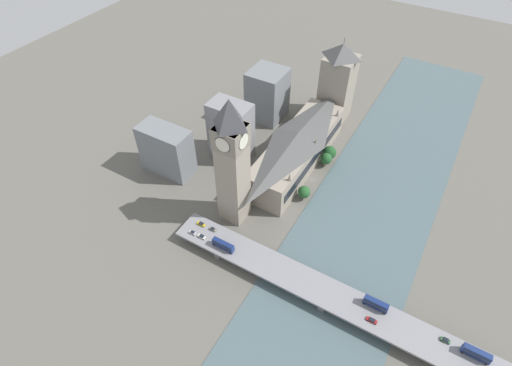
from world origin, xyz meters
TOP-DOWN VIEW (x-y plane):
  - ground_plane at (0.00, 0.00)m, footprint 600.00×600.00m
  - river_water at (-38.54, 0.00)m, footprint 65.08×360.00m
  - parliament_hall at (15.00, -8.00)m, footprint 24.46×89.07m
  - clock_tower at (25.81, 47.02)m, footprint 14.20×14.20m
  - victoria_tower at (15.05, -66.46)m, footprint 19.85×19.85m
  - road_bridge at (-38.54, 69.61)m, footprint 162.15×16.21m
  - double_decker_bus_lead at (16.10, 72.83)m, footprint 11.85×2.58m
  - double_decker_bus_mid at (-100.79, 66.21)m, footprint 10.96×2.65m
  - double_decker_bus_rear at (-59.12, 65.62)m, footprint 11.06×2.64m
  - car_northbound_lead at (34.32, 66.37)m, footprint 4.74×1.92m
  - car_northbound_mid at (34.80, 73.26)m, footprint 3.81×1.80m
  - car_northbound_tail at (-60.12, 72.59)m, footprint 4.66×1.82m
  - car_southbound_lead at (29.25, 72.96)m, footprint 4.36×1.86m
  - car_southbound_mid at (27.17, 66.15)m, footprint 3.82×1.76m
  - car_southbound_tail at (-89.31, 65.66)m, footprint 3.83×1.79m
  - city_block_west at (54.89, 4.73)m, footprint 25.33×15.96m
  - city_block_center at (55.70, -42.85)m, footprint 23.44×23.89m
  - city_block_east at (80.19, 36.31)m, footprint 31.22×15.39m
  - tree_embankment_near at (-1.51, -20.17)m, footprint 8.32×8.32m
  - tree_embankment_mid at (-1.81, 17.07)m, footprint 7.16×7.16m
  - tree_embankment_far at (-1.64, -15.19)m, footprint 7.11×7.11m

SIDE VIEW (x-z plane):
  - ground_plane at x=0.00m, z-range 0.00..0.00m
  - river_water at x=-38.54m, z-range 0.00..0.30m
  - road_bridge at x=-38.54m, z-range 1.95..8.02m
  - tree_embankment_mid at x=-1.81m, z-range 0.83..9.67m
  - tree_embankment_far at x=-1.64m, z-range 1.14..10.56m
  - car_northbound_tail at x=-60.12m, z-range 6.07..7.38m
  - car_northbound_lead at x=34.32m, z-range 6.07..7.43m
  - car_southbound_mid at x=27.17m, z-range 6.07..7.44m
  - car_northbound_mid at x=34.80m, z-range 6.07..7.49m
  - car_southbound_tail at x=-89.31m, z-range 6.06..7.55m
  - car_southbound_lead at x=29.25m, z-range 6.07..7.56m
  - tree_embankment_near at x=-1.51m, z-range 1.37..12.47m
  - double_decker_bus_lead at x=16.10m, z-range 6.32..10.95m
  - double_decker_bus_rear at x=-59.12m, z-range 6.34..11.30m
  - double_decker_bus_mid at x=-100.79m, z-range 6.33..11.33m
  - parliament_hall at x=15.00m, z-range -0.08..24.96m
  - city_block_east at x=80.19m, z-range 0.00..30.59m
  - city_block_center at x=55.70m, z-range 0.00..35.58m
  - city_block_west at x=54.89m, z-range 0.00..37.67m
  - victoria_tower at x=15.05m, z-range -2.00..56.56m
  - clock_tower at x=25.81m, z-range 3.02..78.12m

